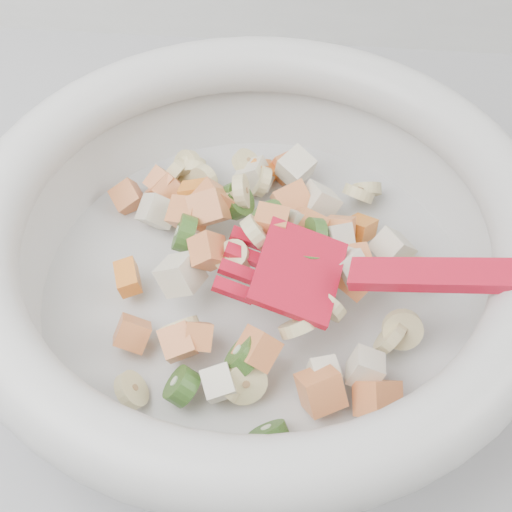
{
  "coord_description": "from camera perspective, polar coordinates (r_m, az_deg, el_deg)",
  "views": [
    {
      "loc": [
        0.14,
        1.1,
        1.31
      ],
      "look_at": [
        0.12,
        1.41,
        0.95
      ],
      "focal_mm": 50.0,
      "sensor_mm": 36.0,
      "label": 1
    }
  ],
  "objects": [
    {
      "name": "counter",
      "position": [
        0.94,
        -7.16,
        -17.1
      ],
      "size": [
        2.0,
        0.6,
        0.9
      ],
      "primitive_type": "cube",
      "color": "#95969B",
      "rests_on": "ground"
    },
    {
      "name": "mixing_bowl",
      "position": [
        0.47,
        0.06,
        0.83
      ],
      "size": [
        0.45,
        0.38,
        0.13
      ],
      "color": "beige",
      "rests_on": "counter"
    }
  ]
}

